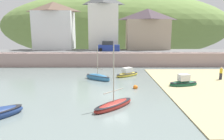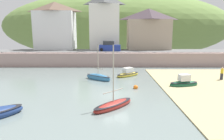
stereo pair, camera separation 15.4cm
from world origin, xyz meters
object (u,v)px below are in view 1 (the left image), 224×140
Objects in this scene: motorboat_with_cabin at (127,74)px; parked_car_near_slipway at (109,47)px; waterfront_building_centre at (104,21)px; waterfront_building_left at (54,26)px; fishing_boat_green at (114,105)px; sailboat_white_hull at (183,83)px; person_near_water at (221,73)px; waterfront_building_right at (147,29)px; dinghy_open_wooden at (98,77)px; mooring_buoy at (135,87)px.

parked_car_near_slipway reaches higher than motorboat_with_cabin.
waterfront_building_left is at bearing 180.00° from waterfront_building_centre.
fishing_boat_green is 24.68m from parked_car_near_slipway.
waterfront_building_left is at bearing 163.52° from parked_car_near_slipway.
waterfront_building_centre is (10.55, -0.00, 0.90)m from waterfront_building_left.
sailboat_white_hull is 2.17× the size of person_near_water.
waterfront_building_right is at bearing 0.00° from waterfront_building_left.
fishing_boat_green is 10.09m from dinghy_open_wooden.
waterfront_building_left is at bearing 120.50° from sailboat_white_hull.
dinghy_open_wooden reaches higher than motorboat_with_cabin.
waterfront_building_centre is 6.92m from parked_car_near_slipway.
waterfront_building_centre is at bearing 101.76° from sailboat_white_hull.
fishing_boat_green is 16.71m from person_near_water.
parked_car_near_slipway is (1.33, 14.59, 2.89)m from dinghy_open_wooden.
person_near_water reaches higher than sailboat_white_hull.
waterfront_building_centre is 20.70m from dinghy_open_wooden.
sailboat_white_hull reaches higher than mooring_buoy.
motorboat_with_cabin is at bearing -77.38° from waterfront_building_centre.
sailboat_white_hull is at bearing 9.32° from mooring_buoy.
waterfront_building_right is 2.42× the size of motorboat_with_cabin.
parked_car_near_slipway reaches higher than sailboat_white_hull.
waterfront_building_centre reaches higher than waterfront_building_left.
motorboat_with_cabin is 2.33× the size of person_near_water.
person_near_water is 3.21× the size of mooring_buoy.
waterfront_building_centre reaches higher than motorboat_with_cabin.
waterfront_building_right is at bearing 33.09° from motorboat_with_cabin.
waterfront_building_right is 5.65× the size of person_near_water.
motorboat_with_cabin is (-5.59, -16.89, -6.43)m from waterfront_building_right.
dinghy_open_wooden reaches higher than mooring_buoy.
waterfront_building_left is 2.83× the size of sailboat_white_hull.
mooring_buoy is at bearing -161.21° from person_near_water.
waterfront_building_right is at bearing 79.16° from sailboat_white_hull.
mooring_buoy is (2.99, -18.82, -3.05)m from parked_car_near_slipway.
person_near_water is at bearing -51.67° from waterfront_building_centre.
mooring_buoy is at bearing -76.40° from parked_car_near_slipway.
person_near_water is 11.93m from mooring_buoy.
motorboat_with_cabin is at bearing 125.12° from sailboat_white_hull.
waterfront_building_centre is at bearing 126.60° from dinghy_open_wooden.
parked_car_near_slipway is at bearing 121.95° from dinghy_open_wooden.
waterfront_building_left is at bearing 67.61° from fishing_boat_green.
waterfront_building_right is 1.76× the size of fishing_boat_green.
waterfront_building_left is 2.08× the size of dinghy_open_wooden.
parked_car_near_slipway is (-0.54, 24.50, 2.97)m from fishing_boat_green.
dinghy_open_wooden is 14.93m from parked_car_near_slipway.
waterfront_building_centre is 7.20× the size of person_near_water.
person_near_water is (5.77, 2.93, 0.60)m from sailboat_white_hull.
waterfront_building_centre reaches higher than dinghy_open_wooden.
waterfront_building_left reaches higher than mooring_buoy.
parked_car_near_slipway is at bearing -151.33° from waterfront_building_right.
parked_car_near_slipway is (-2.64, 12.39, 2.88)m from motorboat_with_cabin.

